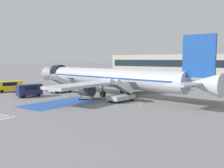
{
  "coord_description": "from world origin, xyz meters",
  "views": [
    {
      "loc": [
        30.39,
        -39.91,
        7.16
      ],
      "look_at": [
        1.32,
        -1.17,
        2.44
      ],
      "focal_mm": 42.0,
      "sensor_mm": 36.0,
      "label": 1
    }
  ],
  "objects_px": {
    "ground_crew_0": "(79,89)",
    "terminal_building": "(185,64)",
    "ground_crew_1": "(81,93)",
    "boarding_stairs_forward": "(61,88)",
    "ground_crew_3": "(82,89)",
    "service_van_0": "(29,89)",
    "traffic_cone_1": "(68,95)",
    "airliner": "(110,78)",
    "ground_crew_2": "(46,87)",
    "service_van_1": "(9,86)",
    "boarding_stairs_aft": "(122,96)",
    "traffic_cone_0": "(142,103)",
    "fuel_tanker": "(194,80)",
    "baggage_cart": "(86,98)"
  },
  "relations": [
    {
      "from": "airliner",
      "to": "ground_crew_3",
      "type": "xyz_separation_m",
      "value": [
        -4.38,
        -3.34,
        -2.3
      ]
    },
    {
      "from": "service_van_0",
      "to": "traffic_cone_1",
      "type": "bearing_deg",
      "value": -127.38
    },
    {
      "from": "boarding_stairs_forward",
      "to": "ground_crew_2",
      "type": "distance_m",
      "value": 3.88
    },
    {
      "from": "ground_crew_1",
      "to": "ground_crew_3",
      "type": "distance_m",
      "value": 3.53
    },
    {
      "from": "fuel_tanker",
      "to": "traffic_cone_0",
      "type": "height_order",
      "value": "fuel_tanker"
    },
    {
      "from": "boarding_stairs_forward",
      "to": "fuel_tanker",
      "type": "bearing_deg",
      "value": 63.35
    },
    {
      "from": "service_van_0",
      "to": "terminal_building",
      "type": "height_order",
      "value": "terminal_building"
    },
    {
      "from": "ground_crew_0",
      "to": "airliner",
      "type": "bearing_deg",
      "value": -142.97
    },
    {
      "from": "ground_crew_0",
      "to": "ground_crew_2",
      "type": "xyz_separation_m",
      "value": [
        -8.71,
        -1.0,
        -0.09
      ]
    },
    {
      "from": "service_van_1",
      "to": "ground_crew_2",
      "type": "height_order",
      "value": "service_van_1"
    },
    {
      "from": "boarding_stairs_aft",
      "to": "baggage_cart",
      "type": "bearing_deg",
      "value": -154.62
    },
    {
      "from": "ground_crew_0",
      "to": "ground_crew_1",
      "type": "xyz_separation_m",
      "value": [
        3.48,
        -2.86,
        -0.17
      ]
    },
    {
      "from": "service_van_0",
      "to": "ground_crew_2",
      "type": "distance_m",
      "value": 8.04
    },
    {
      "from": "service_van_0",
      "to": "ground_crew_3",
      "type": "height_order",
      "value": "service_van_0"
    },
    {
      "from": "airliner",
      "to": "ground_crew_0",
      "type": "distance_m",
      "value": 6.7
    },
    {
      "from": "boarding_stairs_aft",
      "to": "ground_crew_2",
      "type": "bearing_deg",
      "value": -176.53
    },
    {
      "from": "ground_crew_2",
      "to": "traffic_cone_1",
      "type": "bearing_deg",
      "value": -11.3
    },
    {
      "from": "ground_crew_3",
      "to": "ground_crew_1",
      "type": "bearing_deg",
      "value": 77.92
    },
    {
      "from": "service_van_0",
      "to": "airliner",
      "type": "bearing_deg",
      "value": -121.04
    },
    {
      "from": "airliner",
      "to": "boarding_stairs_aft",
      "type": "xyz_separation_m",
      "value": [
        6.44,
        -5.1,
        -2.39
      ]
    },
    {
      "from": "service_van_1",
      "to": "ground_crew_1",
      "type": "bearing_deg",
      "value": 30.06
    },
    {
      "from": "service_van_0",
      "to": "terminal_building",
      "type": "relative_size",
      "value": 0.06
    },
    {
      "from": "boarding_stairs_forward",
      "to": "boarding_stairs_aft",
      "type": "relative_size",
      "value": 1.0
    },
    {
      "from": "ground_crew_0",
      "to": "traffic_cone_1",
      "type": "relative_size",
      "value": 3.4
    },
    {
      "from": "ground_crew_0",
      "to": "terminal_building",
      "type": "relative_size",
      "value": 0.02
    },
    {
      "from": "traffic_cone_0",
      "to": "boarding_stairs_aft",
      "type": "bearing_deg",
      "value": 170.16
    },
    {
      "from": "baggage_cart",
      "to": "boarding_stairs_aft",
      "type": "bearing_deg",
      "value": 78.77
    },
    {
      "from": "ground_crew_2",
      "to": "service_van_1",
      "type": "bearing_deg",
      "value": -136.57
    },
    {
      "from": "boarding_stairs_forward",
      "to": "fuel_tanker",
      "type": "height_order",
      "value": "boarding_stairs_forward"
    },
    {
      "from": "boarding_stairs_forward",
      "to": "ground_crew_3",
      "type": "distance_m",
      "value": 6.04
    },
    {
      "from": "service_van_0",
      "to": "ground_crew_1",
      "type": "bearing_deg",
      "value": -136.21
    },
    {
      "from": "traffic_cone_0",
      "to": "terminal_building",
      "type": "distance_m",
      "value": 87.12
    },
    {
      "from": "airliner",
      "to": "ground_crew_1",
      "type": "bearing_deg",
      "value": 167.61
    },
    {
      "from": "service_van_1",
      "to": "ground_crew_2",
      "type": "bearing_deg",
      "value": 60.27
    },
    {
      "from": "boarding_stairs_forward",
      "to": "ground_crew_3",
      "type": "height_order",
      "value": "boarding_stairs_forward"
    },
    {
      "from": "boarding_stairs_aft",
      "to": "ground_crew_0",
      "type": "relative_size",
      "value": 2.91
    },
    {
      "from": "ground_crew_0",
      "to": "terminal_building",
      "type": "bearing_deg",
      "value": -75.63
    },
    {
      "from": "boarding_stairs_forward",
      "to": "ground_crew_0",
      "type": "height_order",
      "value": "boarding_stairs_forward"
    },
    {
      "from": "airliner",
      "to": "fuel_tanker",
      "type": "bearing_deg",
      "value": -11.3
    },
    {
      "from": "fuel_tanker",
      "to": "service_van_0",
      "type": "height_order",
      "value": "fuel_tanker"
    },
    {
      "from": "service_van_1",
      "to": "ground_crew_1",
      "type": "xyz_separation_m",
      "value": [
        18.23,
        3.28,
        -0.46
      ]
    },
    {
      "from": "traffic_cone_0",
      "to": "terminal_building",
      "type": "xyz_separation_m",
      "value": [
        -25.81,
        83.1,
        4.26
      ]
    },
    {
      "from": "airliner",
      "to": "terminal_building",
      "type": "height_order",
      "value": "airliner"
    },
    {
      "from": "ground_crew_1",
      "to": "ground_crew_2",
      "type": "distance_m",
      "value": 12.33
    },
    {
      "from": "boarding_stairs_forward",
      "to": "ground_crew_1",
      "type": "xyz_separation_m",
      "value": [
        8.4,
        -2.7,
        -0.06
      ]
    },
    {
      "from": "service_van_0",
      "to": "traffic_cone_1",
      "type": "xyz_separation_m",
      "value": [
        5.48,
        4.71,
        -1.12
      ]
    },
    {
      "from": "boarding_stairs_aft",
      "to": "ground_crew_1",
      "type": "distance_m",
      "value": 8.5
    },
    {
      "from": "boarding_stairs_aft",
      "to": "traffic_cone_1",
      "type": "distance_m",
      "value": 11.47
    },
    {
      "from": "ground_crew_3",
      "to": "traffic_cone_0",
      "type": "xyz_separation_m",
      "value": [
        15.22,
        -2.53,
        -0.84
      ]
    },
    {
      "from": "airliner",
      "to": "boarding_stairs_forward",
      "type": "xyz_separation_m",
      "value": [
        -10.41,
        -3.25,
        -2.4
      ]
    }
  ]
}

